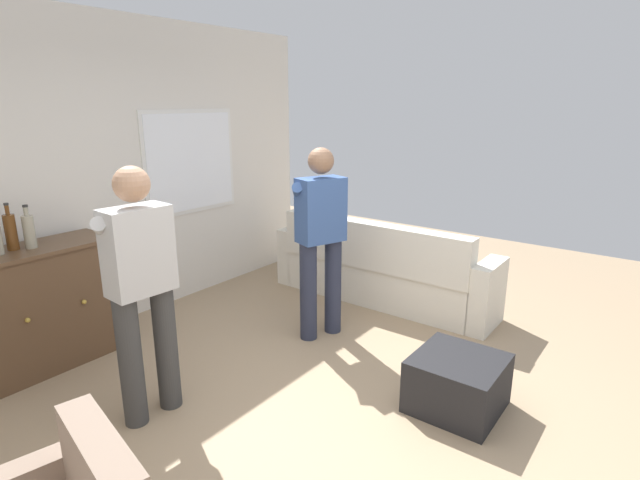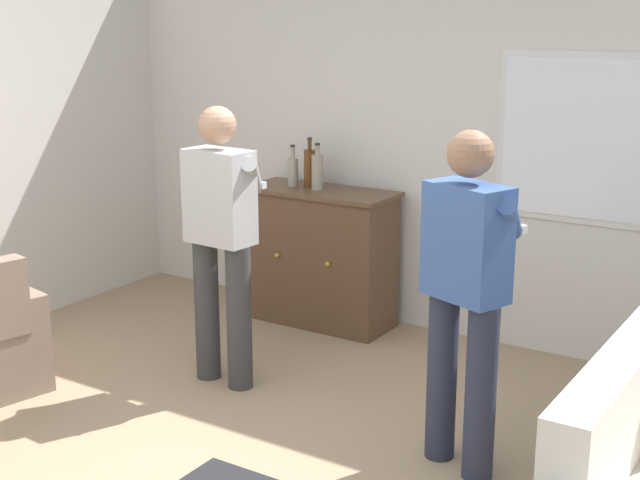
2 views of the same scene
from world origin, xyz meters
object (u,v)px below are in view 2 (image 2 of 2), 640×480
Objects in this scene: sideboard_cabinet at (320,256)px; bottle_wine_green at (293,171)px; bottle_liquor_amber at (317,171)px; bottle_spirits_clear at (310,167)px; person_standing_left at (222,233)px; person_standing_right at (467,286)px.

bottle_wine_green is at bearing 178.96° from sideboard_cabinet.
bottle_liquor_amber is (0.22, -0.02, 0.02)m from bottle_wine_green.
person_standing_left reaches higher than bottle_spirits_clear.
bottle_liquor_amber reaches higher than bottle_wine_green.
bottle_wine_green is at bearing 175.85° from bottle_liquor_amber.
bottle_wine_green is 1.28m from person_standing_left.
person_standing_right is at bearing -38.30° from bottle_spirits_clear.
person_standing_left is at bearing 173.30° from person_standing_right.
person_standing_right is at bearing -35.81° from bottle_wine_green.
sideboard_cabinet is 3.10× the size of bottle_spirits_clear.
person_standing_right is (1.85, -1.46, -0.18)m from bottle_spirits_clear.
bottle_spirits_clear is (0.12, 0.04, 0.03)m from bottle_wine_green.
person_standing_right is at bearing -39.23° from sideboard_cabinet.
bottle_spirits_clear is (-0.10, 0.06, 0.01)m from bottle_liquor_amber.
bottle_liquor_amber is at bearing 95.31° from person_standing_left.
bottle_liquor_amber is 0.20× the size of person_standing_right.
person_standing_right is (1.75, -1.40, -0.18)m from bottle_liquor_amber.
person_standing_right reaches higher than bottle_spirits_clear.
bottle_liquor_amber is at bearing -142.12° from sideboard_cabinet.
sideboard_cabinet is at bearing 37.88° from bottle_liquor_amber.
sideboard_cabinet is 2.28m from person_standing_right.
bottle_spirits_clear is at bearing 141.70° from person_standing_right.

